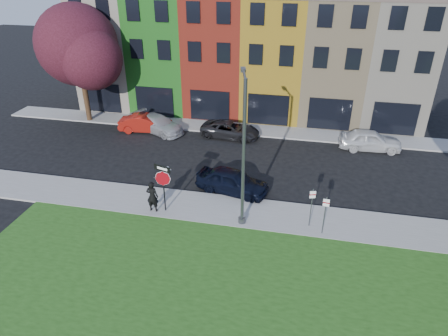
% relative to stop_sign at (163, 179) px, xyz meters
% --- Properties ---
extents(ground, '(120.00, 120.00, 0.00)m').
position_rel_stop_sign_xyz_m(ground, '(4.22, -2.21, -2.18)').
color(ground, black).
rests_on(ground, ground).
extents(sidewalk_near, '(40.00, 3.00, 0.12)m').
position_rel_stop_sign_xyz_m(sidewalk_near, '(6.22, 0.79, -2.12)').
color(sidewalk_near, gray).
rests_on(sidewalk_near, ground).
extents(sidewalk_far, '(40.00, 2.40, 0.12)m').
position_rel_stop_sign_xyz_m(sidewalk_far, '(1.22, 12.79, -2.12)').
color(sidewalk_far, gray).
rests_on(sidewalk_far, ground).
extents(rowhouse_block, '(30.00, 10.12, 10.00)m').
position_rel_stop_sign_xyz_m(rowhouse_block, '(1.72, 18.98, 2.81)').
color(rowhouse_block, beige).
rests_on(rowhouse_block, ground).
extents(stop_sign, '(1.01, 0.35, 2.88)m').
position_rel_stop_sign_xyz_m(stop_sign, '(0.00, 0.00, 0.00)').
color(stop_sign, black).
rests_on(stop_sign, sidewalk_near).
extents(man, '(0.69, 0.46, 1.87)m').
position_rel_stop_sign_xyz_m(man, '(-0.65, -0.15, -1.12)').
color(man, black).
rests_on(man, sidewalk_near).
extents(sedan_near, '(3.70, 5.24, 1.52)m').
position_rel_stop_sign_xyz_m(sedan_near, '(3.31, 2.94, -1.41)').
color(sedan_near, black).
rests_on(sedan_near, ground).
extents(parked_car_red, '(2.46, 4.67, 1.43)m').
position_rel_stop_sign_xyz_m(parked_car_red, '(-5.44, 10.79, -1.46)').
color(parked_car_red, maroon).
rests_on(parked_car_red, ground).
extents(parked_car_silver, '(5.55, 6.24, 1.38)m').
position_rel_stop_sign_xyz_m(parked_car_silver, '(-4.47, 10.93, -1.48)').
color(parked_car_silver, '#A3A4A8').
rests_on(parked_car_silver, ground).
extents(parked_car_dark, '(3.06, 5.07, 1.29)m').
position_rel_stop_sign_xyz_m(parked_car_dark, '(1.56, 11.10, -1.53)').
color(parked_car_dark, black).
rests_on(parked_car_dark, ground).
extents(parked_car_white, '(2.32, 4.71, 1.53)m').
position_rel_stop_sign_xyz_m(parked_car_white, '(12.20, 11.01, -1.41)').
color(parked_car_white, silver).
rests_on(parked_car_white, ground).
extents(street_lamp, '(0.83, 2.55, 7.95)m').
position_rel_stop_sign_xyz_m(street_lamp, '(4.41, -0.03, 1.95)').
color(street_lamp, '#4D5053').
rests_on(street_lamp, sidewalk_near).
extents(parking_sign_a, '(0.31, 0.12, 2.29)m').
position_rel_stop_sign_xyz_m(parking_sign_a, '(8.04, 0.21, -0.63)').
color(parking_sign_a, '#4D5053').
rests_on(parking_sign_a, sidewalk_near).
extents(parking_sign_b, '(0.32, 0.10, 2.22)m').
position_rel_stop_sign_xyz_m(parking_sign_b, '(8.72, -0.32, -0.67)').
color(parking_sign_b, '#4D5053').
rests_on(parking_sign_b, sidewalk_near).
extents(tree_purple, '(7.81, 6.84, 9.66)m').
position_rel_stop_sign_xyz_m(tree_purple, '(-11.10, 12.05, 4.18)').
color(tree_purple, '#322110').
rests_on(tree_purple, sidewalk_far).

